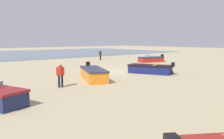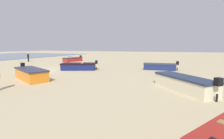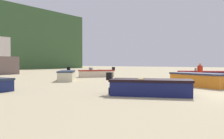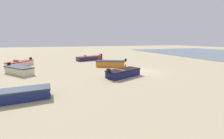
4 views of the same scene
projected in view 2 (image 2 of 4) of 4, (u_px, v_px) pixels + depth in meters
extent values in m
plane|color=tan|center=(46.00, 71.00, 17.86)|extent=(160.00, 160.00, 0.00)
cube|color=beige|center=(183.00, 84.00, 9.67)|extent=(3.91, 3.61, 0.78)
cube|color=#232E46|center=(184.00, 77.00, 9.61)|extent=(4.04, 3.74, 0.12)
cube|color=black|center=(218.00, 82.00, 7.52)|extent=(0.42, 0.43, 0.40)
cylinder|color=black|center=(217.00, 98.00, 7.63)|extent=(0.14, 0.14, 0.39)
cube|color=navy|center=(79.00, 67.00, 18.39)|extent=(2.89, 4.16, 0.69)
cube|color=black|center=(79.00, 64.00, 18.33)|extent=(3.00, 4.29, 0.12)
cube|color=black|center=(96.00, 62.00, 18.35)|extent=(0.40, 0.38, 0.40)
cylinder|color=black|center=(97.00, 68.00, 18.45)|extent=(0.13, 0.13, 0.35)
cube|color=olive|center=(83.00, 63.00, 18.33)|extent=(1.27, 0.71, 0.08)
cube|color=orange|center=(31.00, 75.00, 12.91)|extent=(2.98, 4.37, 0.80)
cube|color=#2E3247|center=(31.00, 69.00, 12.84)|extent=(3.09, 4.49, 0.12)
cube|color=black|center=(23.00, 65.00, 14.43)|extent=(0.41, 0.39, 0.40)
cylinder|color=black|center=(23.00, 74.00, 14.55)|extent=(0.13, 0.13, 0.40)
cube|color=#B3241E|center=(73.00, 60.00, 29.24)|extent=(3.79, 2.38, 0.63)
cube|color=#2D3048|center=(73.00, 58.00, 29.18)|extent=(3.91, 2.48, 0.12)
cube|color=black|center=(81.00, 56.00, 30.67)|extent=(0.36, 0.39, 0.40)
cylinder|color=black|center=(81.00, 60.00, 30.77)|extent=(0.12, 0.12, 0.32)
cube|color=#8C9EA8|center=(70.00, 57.00, 28.67)|extent=(0.44, 0.88, 0.28)
cube|color=navy|center=(159.00, 67.00, 18.47)|extent=(1.57, 3.70, 0.64)
cube|color=#283245|center=(160.00, 64.00, 18.42)|extent=(1.66, 3.81, 0.12)
cube|color=black|center=(178.00, 63.00, 17.84)|extent=(0.34, 0.31, 0.40)
cylinder|color=black|center=(177.00, 69.00, 17.94)|extent=(0.11, 0.11, 0.32)
cylinder|color=#1F222B|center=(28.00, 59.00, 28.84)|extent=(0.18, 0.18, 0.82)
cylinder|color=#1F222B|center=(29.00, 59.00, 29.04)|extent=(0.18, 0.18, 0.82)
cylinder|color=black|center=(28.00, 56.00, 28.84)|extent=(0.44, 0.44, 0.58)
cylinder|color=black|center=(27.00, 56.00, 28.63)|extent=(0.12, 0.12, 0.54)
cylinder|color=black|center=(29.00, 56.00, 29.07)|extent=(0.12, 0.12, 0.54)
sphere|color=tan|center=(28.00, 54.00, 28.78)|extent=(0.28, 0.28, 0.22)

